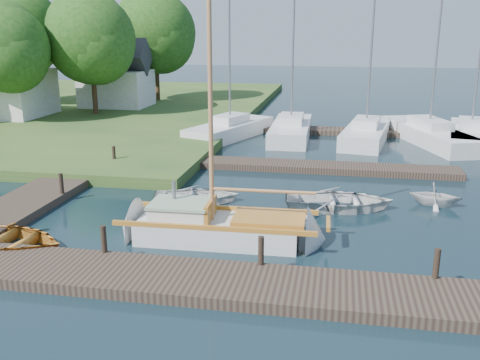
% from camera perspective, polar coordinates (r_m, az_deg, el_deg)
% --- Properties ---
extents(ground, '(160.00, 160.00, 0.00)m').
position_cam_1_polar(ground, '(19.55, 0.00, -3.39)').
color(ground, black).
rests_on(ground, ground).
extents(near_dock, '(18.00, 2.20, 0.30)m').
position_cam_1_polar(near_dock, '(14.08, -4.53, -10.72)').
color(near_dock, '#2D201B').
rests_on(near_dock, ground).
extents(left_dock, '(2.20, 18.00, 0.30)m').
position_cam_1_polar(left_dock, '(23.97, -18.24, -0.18)').
color(left_dock, '#2D201B').
rests_on(left_dock, ground).
extents(far_dock, '(14.00, 1.60, 0.30)m').
position_cam_1_polar(far_dock, '(25.47, 7.10, 1.43)').
color(far_dock, '#2D201B').
rests_on(far_dock, ground).
extents(pontoon, '(30.00, 1.60, 0.30)m').
position_cam_1_polar(pontoon, '(35.35, 21.20, 4.52)').
color(pontoon, '#2D201B').
rests_on(pontoon, ground).
extents(mooring_post_1, '(0.16, 0.16, 0.80)m').
position_cam_1_polar(mooring_post_1, '(15.69, -14.32, -6.12)').
color(mooring_post_1, black).
rests_on(mooring_post_1, near_dock).
extents(mooring_post_2, '(0.16, 0.16, 0.80)m').
position_cam_1_polar(mooring_post_2, '(14.46, 2.26, -7.53)').
color(mooring_post_2, black).
rests_on(mooring_post_2, near_dock).
extents(mooring_post_3, '(0.16, 0.16, 0.80)m').
position_cam_1_polar(mooring_post_3, '(14.59, 20.23, -8.36)').
color(mooring_post_3, black).
rests_on(mooring_post_3, near_dock).
extents(mooring_post_4, '(0.16, 0.16, 0.80)m').
position_cam_1_polar(mooring_post_4, '(21.67, -18.52, -0.35)').
color(mooring_post_4, black).
rests_on(mooring_post_4, left_dock).
extents(mooring_post_5, '(0.16, 0.16, 0.80)m').
position_cam_1_polar(mooring_post_5, '(26.00, -13.29, 2.66)').
color(mooring_post_5, black).
rests_on(mooring_post_5, left_dock).
extents(sailboat, '(7.20, 2.17, 9.83)m').
position_cam_1_polar(sailboat, '(16.89, -1.75, -5.32)').
color(sailboat, silver).
rests_on(sailboat, ground).
extents(dinghy, '(4.17, 3.20, 0.80)m').
position_cam_1_polar(dinghy, '(17.74, -23.83, -5.47)').
color(dinghy, '#9C691D').
rests_on(dinghy, ground).
extents(tender_a, '(3.66, 2.94, 0.67)m').
position_cam_1_polar(tender_a, '(20.58, -4.66, -1.46)').
color(tender_a, silver).
rests_on(tender_a, ground).
extents(tender_c, '(4.16, 3.13, 0.81)m').
position_cam_1_polar(tender_c, '(20.06, 10.53, -1.92)').
color(tender_c, silver).
rests_on(tender_c, ground).
extents(tender_d, '(2.16, 1.97, 0.98)m').
position_cam_1_polar(tender_d, '(21.38, 20.14, -1.30)').
color(tender_d, silver).
rests_on(tender_d, ground).
extents(marina_boat_0, '(4.60, 7.42, 11.60)m').
position_cam_1_polar(marina_boat_0, '(32.84, -1.09, 5.56)').
color(marina_boat_0, silver).
rests_on(marina_boat_0, ground).
extents(marina_boat_1, '(2.34, 7.67, 9.52)m').
position_cam_1_polar(marina_boat_1, '(32.93, 5.46, 5.48)').
color(marina_boat_1, silver).
rests_on(marina_boat_1, ground).
extents(marina_boat_2, '(3.33, 7.46, 11.04)m').
position_cam_1_polar(marina_boat_2, '(32.43, 13.29, 5.00)').
color(marina_boat_2, silver).
rests_on(marina_boat_2, ground).
extents(marina_boat_3, '(4.93, 9.24, 12.96)m').
position_cam_1_polar(marina_boat_3, '(33.26, 19.51, 4.79)').
color(marina_boat_3, silver).
rests_on(marina_boat_3, ground).
extents(marina_boat_4, '(3.56, 7.82, 9.92)m').
position_cam_1_polar(marina_boat_4, '(33.94, 23.38, 4.57)').
color(marina_boat_4, silver).
rests_on(marina_boat_4, ground).
extents(house_a, '(6.30, 5.00, 6.29)m').
position_cam_1_polar(house_a, '(41.52, -24.16, 9.68)').
color(house_a, beige).
rests_on(house_a, shore).
extents(house_c, '(5.25, 4.00, 5.28)m').
position_cam_1_polar(house_c, '(43.91, -13.06, 10.40)').
color(house_c, beige).
rests_on(house_c, shore).
extents(tree_2, '(5.83, 5.75, 7.82)m').
position_cam_1_polar(tree_2, '(38.66, -23.68, 12.79)').
color(tree_2, '#332114').
rests_on(tree_2, shore).
extents(tree_3, '(6.41, 6.38, 8.74)m').
position_cam_1_polar(tree_3, '(40.15, -15.63, 14.38)').
color(tree_3, '#332114').
rests_on(tree_3, shore).
extents(tree_4, '(7.01, 7.01, 9.66)m').
position_cam_1_polar(tree_4, '(47.53, -22.52, 14.60)').
color(tree_4, '#332114').
rests_on(tree_4, shore).
extents(tree_7, '(6.83, 6.83, 9.38)m').
position_cam_1_polar(tree_7, '(46.79, -9.00, 15.36)').
color(tree_7, '#332114').
rests_on(tree_7, shore).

